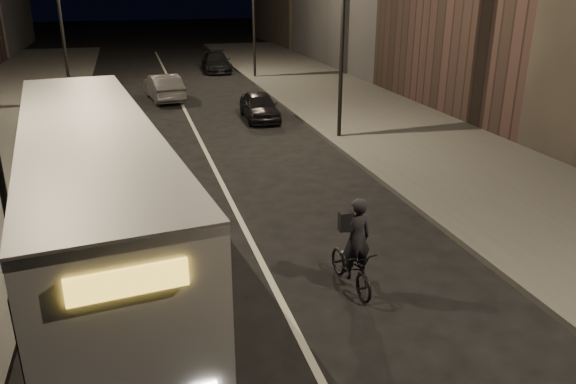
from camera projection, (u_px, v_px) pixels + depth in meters
ground at (287, 314)px, 11.19m from camera, size 180.00×180.00×0.00m
sidewalk_right at (382, 122)px, 25.92m from camera, size 7.00×70.00×0.16m
streetlight_right_mid at (337, 4)px, 21.44m from camera, size 1.20×0.44×8.12m
city_bus at (94, 189)px, 12.56m from camera, size 4.14×12.78×3.39m
cyclist_on_bicycle at (353, 259)px, 11.87m from camera, size 0.79×1.90×2.14m
car_near at (259, 106)px, 26.50m from camera, size 1.67×3.84×1.29m
car_mid at (164, 87)px, 30.74m from camera, size 2.05×4.52×1.44m
car_far at (216, 62)px, 40.46m from camera, size 2.12×4.70×1.34m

